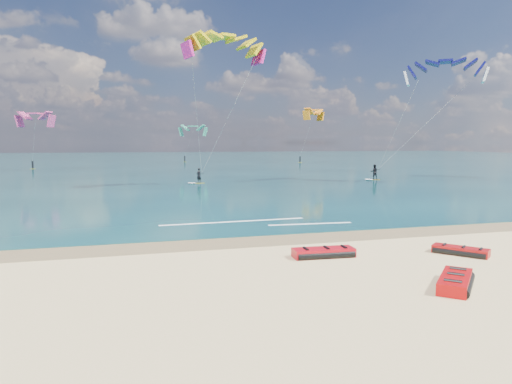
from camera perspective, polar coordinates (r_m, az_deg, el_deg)
ground at (r=57.20m, az=-9.75°, el=1.59°), size 320.00×320.00×0.00m
wet_sand_strip at (r=21.01m, az=0.41°, el=-6.13°), size 320.00×2.40×0.01m
sea at (r=120.96m, az=-12.77°, el=3.91°), size 320.00×200.00×0.04m
packed_kite_left at (r=18.35m, az=8.43°, el=-8.03°), size 2.70×1.27×0.41m
packed_kite_mid at (r=20.27m, az=24.17°, el=-7.15°), size 2.21×2.41×0.37m
packed_kite_right at (r=15.76m, az=23.60°, el=-10.87°), size 2.64×2.66×0.44m
kitesurfer_main at (r=47.44m, az=-5.57°, el=10.77°), size 8.90×8.47×16.17m
kitesurfer_far at (r=55.56m, az=18.74°, el=9.14°), size 12.07×9.57×15.00m
shoreline_foam at (r=25.56m, az=0.62°, el=-3.82°), size 10.45×2.36×0.01m
distant_kites at (r=92.89m, az=-6.43°, el=6.39°), size 58.92×26.08×11.47m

